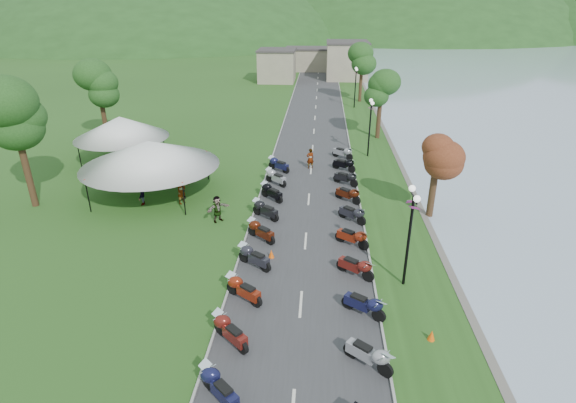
{
  "coord_description": "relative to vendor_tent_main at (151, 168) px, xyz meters",
  "views": [
    {
      "loc": [
        0.65,
        -1.0,
        12.9
      ],
      "look_at": [
        -1.23,
        24.67,
        1.3
      ],
      "focal_mm": 28.0,
      "sensor_mm": 36.0,
      "label": 1
    }
  ],
  "objects": [
    {
      "name": "pedestrian_b",
      "position": [
        1.12,
        4.29,
        -2.0
      ],
      "size": [
        0.89,
        0.65,
        1.64
      ],
      "primitive_type": "imported",
      "rotation": [
        0.0,
        0.0,
        3.44
      ],
      "color": "slate",
      "rests_on": "ground"
    },
    {
      "name": "road",
      "position": [
        11.2,
        11.87,
        -1.99
      ],
      "size": [
        7.0,
        120.0,
        0.02
      ],
      "primitive_type": "cube",
      "color": "#3B3B3E",
      "rests_on": "ground"
    },
    {
      "name": "hills_backdrop",
      "position": [
        11.2,
        171.87,
        -2.0
      ],
      "size": [
        360.0,
        120.0,
        76.0
      ],
      "primitive_type": null,
      "color": "#285621",
      "rests_on": "ground"
    },
    {
      "name": "pedestrian_a",
      "position": [
        2.48,
        -1.41,
        -2.0
      ],
      "size": [
        0.77,
        0.85,
        1.9
      ],
      "primitive_type": "imported",
      "rotation": [
        0.0,
        0.0,
        1.1
      ],
      "color": "slate",
      "rests_on": "ground"
    },
    {
      "name": "vendor_tent_main",
      "position": [
        0.0,
        0.0,
        0.0
      ],
      "size": [
        6.42,
        6.42,
        4.0
      ],
      "primitive_type": null,
      "color": "white",
      "rests_on": "ground"
    },
    {
      "name": "far_building",
      "position": [
        9.2,
        56.87,
        0.5
      ],
      "size": [
        18.0,
        16.0,
        5.0
      ],
      "primitive_type": "cube",
      "color": "gray",
      "rests_on": "ground"
    },
    {
      "name": "tree_park_left",
      "position": [
        -7.48,
        -2.51,
        3.07
      ],
      "size": [
        3.65,
        3.65,
        10.14
      ],
      "primitive_type": null,
      "color": "#285A1F",
      "rests_on": "ground"
    },
    {
      "name": "pedestrian_c",
      "position": [
        -0.2,
        -1.83,
        -2.0
      ],
      "size": [
        0.68,
        1.2,
        1.75
      ],
      "primitive_type": "imported",
      "rotation": [
        0.0,
        0.0,
        4.91
      ],
      "color": "slate",
      "rests_on": "ground"
    },
    {
      "name": "vendor_tent_side",
      "position": [
        -4.91,
        6.74,
        0.0
      ],
      "size": [
        5.2,
        5.2,
        4.0
      ],
      "primitive_type": null,
      "color": "white",
      "rests_on": "ground"
    },
    {
      "name": "tree_lakeside",
      "position": [
        19.13,
        -2.15,
        1.22
      ],
      "size": [
        2.32,
        2.32,
        6.44
      ],
      "primitive_type": null,
      "color": "#285A1F",
      "rests_on": "ground"
    },
    {
      "name": "moto_row_left",
      "position": [
        8.54,
        -13.47,
        -1.45
      ],
      "size": [
        2.6,
        40.1,
        1.1
      ],
      "primitive_type": null,
      "color": "#331411",
      "rests_on": "ground"
    },
    {
      "name": "moto_row_right",
      "position": [
        13.93,
        -9.57,
        -1.45
      ],
      "size": [
        2.6,
        39.62,
        1.1
      ],
      "primitive_type": null,
      "color": "#331411",
      "rests_on": "ground"
    }
  ]
}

